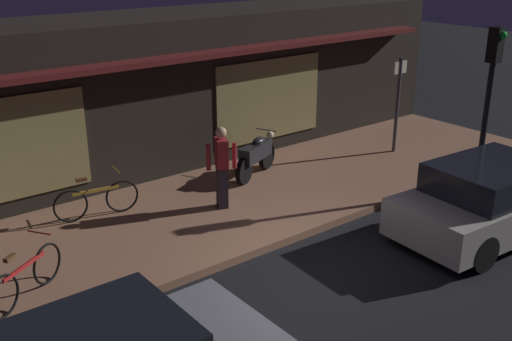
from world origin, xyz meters
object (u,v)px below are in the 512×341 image
object	(u,v)px
bicycle_extra	(97,200)
person_bystander	(222,166)
bicycle_parked	(26,278)
parked_car_far	(493,199)
traffic_light_pole	(490,83)
motorcycle	(256,155)
sign_post	(398,99)

from	to	relation	value
bicycle_extra	person_bystander	xyz separation A→B (m)	(2.18, -1.10, 0.52)
bicycle_parked	parked_car_far	xyz separation A→B (m)	(7.67, -2.85, 0.20)
bicycle_parked	traffic_light_pole	world-z (taller)	traffic_light_pole
traffic_light_pole	parked_car_far	distance (m)	2.55
motorcycle	person_bystander	world-z (taller)	person_bystander
bicycle_parked	bicycle_extra	size ratio (longest dim) A/B	0.86
person_bystander	bicycle_extra	bearing A→B (deg)	153.30
bicycle_parked	traffic_light_pole	distance (m)	9.42
sign_post	parked_car_far	size ratio (longest dim) A/B	0.57
motorcycle	traffic_light_pole	world-z (taller)	traffic_light_pole
traffic_light_pole	sign_post	bearing A→B (deg)	77.09
person_bystander	sign_post	xyz separation A→B (m)	(5.45, 0.15, 0.48)
motorcycle	bicycle_parked	distance (m)	6.20
parked_car_far	bicycle_extra	bearing A→B (deg)	138.58
motorcycle	bicycle_parked	bearing A→B (deg)	-161.59
bicycle_parked	traffic_light_pole	bearing A→B (deg)	-10.42
bicycle_parked	sign_post	bearing A→B (deg)	6.68
bicycle_extra	traffic_light_pole	xyz separation A→B (m)	(6.99, -3.75, 1.97)
motorcycle	parked_car_far	world-z (taller)	parked_car_far
traffic_light_pole	parked_car_far	world-z (taller)	traffic_light_pole
motorcycle	sign_post	distance (m)	4.00
motorcycle	bicycle_parked	xyz separation A→B (m)	(-5.88, -1.96, -0.14)
person_bystander	sign_post	size ratio (longest dim) A/B	0.70
traffic_light_pole	bicycle_extra	bearing A→B (deg)	151.77
bicycle_parked	person_bystander	bearing A→B (deg)	13.13
bicycle_parked	traffic_light_pole	xyz separation A→B (m)	(9.06, -1.67, 1.97)
parked_car_far	motorcycle	bearing A→B (deg)	110.37
bicycle_parked	bicycle_extra	bearing A→B (deg)	45.33
bicycle_parked	sign_post	distance (m)	9.82
motorcycle	sign_post	size ratio (longest dim) A/B	0.67
bicycle_extra	traffic_light_pole	bearing A→B (deg)	-28.23
person_bystander	parked_car_far	bearing A→B (deg)	-48.34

